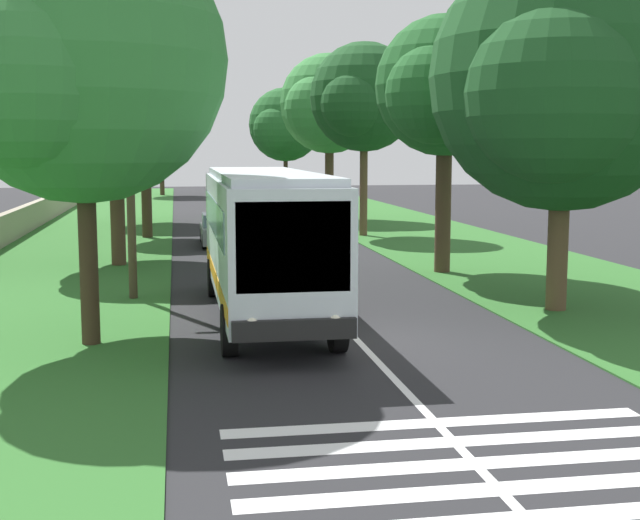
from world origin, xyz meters
TOP-DOWN VIEW (x-y plane):
  - ground at (0.00, 0.00)m, footprint 160.00×160.00m
  - grass_verge_left at (15.00, 8.20)m, footprint 120.00×8.00m
  - grass_verge_right at (15.00, -8.20)m, footprint 120.00×8.00m
  - centre_line at (15.00, 0.00)m, footprint 110.00×0.16m
  - coach_bus at (3.05, 1.80)m, footprint 11.16×2.62m
  - zebra_crossing at (-8.55, 0.00)m, footprint 5.85×6.80m
  - trailing_car_0 at (19.95, 2.02)m, footprint 4.30×1.78m
  - trailing_car_1 at (26.96, -1.99)m, footprint 4.30×1.78m
  - trailing_minibus_0 at (35.00, -1.90)m, footprint 6.00×2.14m
  - roadside_tree_left_0 at (61.70, 5.39)m, footprint 7.29×6.16m
  - roadside_tree_left_1 at (0.79, 6.02)m, footprint 7.36×6.19m
  - roadside_tree_left_2 at (13.91, 6.27)m, footprint 8.53×7.09m
  - roadside_tree_left_3 at (31.61, 5.91)m, footprint 7.28×6.21m
  - roadside_tree_left_4 at (23.66, 5.53)m, footprint 6.07×4.84m
  - roadside_tree_right_0 at (32.61, -4.99)m, footprint 6.97×5.95m
  - roadside_tree_right_1 at (22.84, -5.00)m, footprint 5.99×5.28m
  - roadside_tree_right_2 at (2.86, -5.79)m, footprint 8.33×6.94m
  - roadside_tree_right_3 at (61.37, -5.99)m, footprint 7.97×6.78m
  - roadside_tree_right_4 at (10.10, -4.98)m, footprint 5.94×4.78m
  - utility_pole at (6.38, 5.24)m, footprint 0.24×1.40m

SIDE VIEW (x-z plane):
  - ground at x=0.00m, z-range 0.00..0.00m
  - zebra_crossing at x=-8.55m, z-range 0.00..0.01m
  - centre_line at x=15.00m, z-range 0.00..0.01m
  - grass_verge_left at x=15.00m, z-range 0.00..0.04m
  - grass_verge_right at x=15.00m, z-range 0.00..0.04m
  - trailing_car_0 at x=19.95m, z-range -0.05..1.38m
  - trailing_car_1 at x=26.96m, z-range -0.05..1.38m
  - trailing_minibus_0 at x=35.00m, z-range 0.28..2.81m
  - coach_bus at x=3.05m, z-range 0.28..4.01m
  - utility_pole at x=6.38m, z-range 0.18..7.88m
  - roadside_tree_left_3 at x=31.61m, z-range 1.27..10.28m
  - roadside_tree_right_2 at x=2.86m, z-range 1.16..10.71m
  - roadside_tree_left_1 at x=0.79m, z-range 1.41..10.68m
  - roadside_tree_left_2 at x=13.91m, z-range 1.19..10.99m
  - roadside_tree_left_4 at x=23.66m, z-range 1.79..10.44m
  - roadside_tree_right_4 at x=10.10m, z-range 1.86..10.62m
  - roadside_tree_right_3 at x=61.37m, z-range 1.38..11.20m
  - roadside_tree_right_1 at x=22.84m, z-range 1.96..11.33m
  - roadside_tree_right_0 at x=32.61m, z-range 1.84..11.73m
  - roadside_tree_left_0 at x=61.70m, z-range 2.14..12.84m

